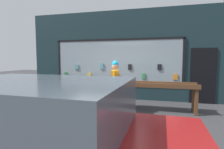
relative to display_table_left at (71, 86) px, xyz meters
name	(u,v)px	position (x,y,z in m)	size (l,w,h in m)	color
ground_plane	(104,115)	(1.49, -0.84, -0.70)	(40.00, 40.00, 0.00)	#38383A
shopfront_facade	(121,56)	(1.52, 1.55, 1.13)	(8.06, 0.29, 3.70)	#192D33
display_table_left	(71,86)	(0.00, 0.00, 0.00)	(2.56, 0.61, 0.87)	brown
display_table_right	(156,88)	(2.98, 0.00, 0.05)	(2.56, 0.59, 0.93)	brown
person_browsing	(115,83)	(1.77, -0.61, 0.25)	(0.29, 0.64, 1.63)	#4C382D
small_dog	(127,108)	(2.20, -0.91, -0.42)	(0.35, 0.51, 0.41)	#99724C
sandwich_board_sign	(22,92)	(-1.92, -0.25, -0.23)	(0.75, 0.75, 0.91)	#193F19
parked_car	(35,135)	(1.54, -3.98, 0.04)	(4.06, 2.07, 1.41)	#A51919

